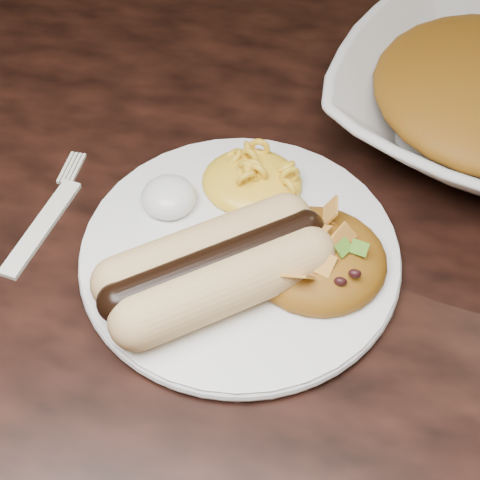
# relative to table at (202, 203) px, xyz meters

# --- Properties ---
(floor) EXTENTS (4.00, 4.00, 0.00)m
(floor) POSITION_rel_table_xyz_m (0.00, 0.00, -0.66)
(floor) COLOR #5C4011
(floor) RESTS_ON ground
(table) EXTENTS (1.60, 0.90, 0.75)m
(table) POSITION_rel_table_xyz_m (0.00, 0.00, 0.00)
(table) COLOR black
(table) RESTS_ON floor
(plate) EXTENTS (0.28, 0.28, 0.01)m
(plate) POSITION_rel_table_xyz_m (0.06, -0.13, 0.10)
(plate) COLOR silver
(plate) RESTS_ON table
(hotdog) EXTENTS (0.13, 0.14, 0.04)m
(hotdog) POSITION_rel_table_xyz_m (0.05, -0.16, 0.13)
(hotdog) COLOR #E6D080
(hotdog) RESTS_ON plate
(mac_and_cheese) EXTENTS (0.09, 0.08, 0.03)m
(mac_and_cheese) POSITION_rel_table_xyz_m (0.06, -0.06, 0.12)
(mac_and_cheese) COLOR yellow
(mac_and_cheese) RESTS_ON plate
(sour_cream) EXTENTS (0.05, 0.05, 0.03)m
(sour_cream) POSITION_rel_table_xyz_m (0.00, -0.10, 0.12)
(sour_cream) COLOR silver
(sour_cream) RESTS_ON plate
(taco_salad) EXTENTS (0.10, 0.10, 0.04)m
(taco_salad) POSITION_rel_table_xyz_m (0.12, -0.13, 0.12)
(taco_salad) COLOR #B52A00
(taco_salad) RESTS_ON plate
(fork) EXTENTS (0.04, 0.16, 0.00)m
(fork) POSITION_rel_table_xyz_m (-0.09, -0.13, 0.09)
(fork) COLOR silver
(fork) RESTS_ON table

